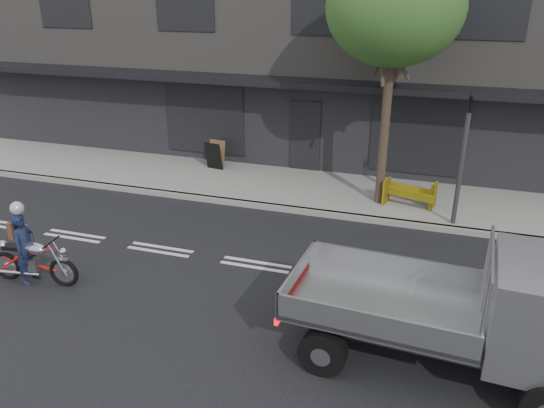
{
  "coord_description": "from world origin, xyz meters",
  "views": [
    {
      "loc": [
        3.51,
        -9.83,
        5.88
      ],
      "look_at": [
        0.22,
        0.5,
        1.31
      ],
      "focal_mm": 35.0,
      "sensor_mm": 36.0,
      "label": 1
    }
  ],
  "objects_px": {
    "motorcycle": "(33,260)",
    "sandwich_board": "(213,156)",
    "street_tree": "(395,8)",
    "rider": "(25,248)",
    "traffic_light_pole": "(461,167)",
    "construction_barrier": "(409,196)",
    "flatbed_ute": "(518,313)"
  },
  "relations": [
    {
      "from": "sandwich_board",
      "to": "motorcycle",
      "type": "bearing_deg",
      "value": -87.57
    },
    {
      "from": "sandwich_board",
      "to": "street_tree",
      "type": "bearing_deg",
      "value": -2.96
    },
    {
      "from": "rider",
      "to": "construction_barrier",
      "type": "relative_size",
      "value": 1.15
    },
    {
      "from": "sandwich_board",
      "to": "rider",
      "type": "bearing_deg",
      "value": -88.71
    },
    {
      "from": "construction_barrier",
      "to": "sandwich_board",
      "type": "distance_m",
      "value": 6.51
    },
    {
      "from": "rider",
      "to": "street_tree",
      "type": "bearing_deg",
      "value": -51.82
    },
    {
      "from": "street_tree",
      "to": "rider",
      "type": "bearing_deg",
      "value": -136.05
    },
    {
      "from": "motorcycle",
      "to": "sandwich_board",
      "type": "height_order",
      "value": "sandwich_board"
    },
    {
      "from": "rider",
      "to": "flatbed_ute",
      "type": "xyz_separation_m",
      "value": [
        9.34,
        -0.23,
        0.51
      ]
    },
    {
      "from": "motorcycle",
      "to": "flatbed_ute",
      "type": "xyz_separation_m",
      "value": [
        9.19,
        -0.23,
        0.75
      ]
    },
    {
      "from": "street_tree",
      "to": "motorcycle",
      "type": "bearing_deg",
      "value": -135.39
    },
    {
      "from": "street_tree",
      "to": "motorcycle",
      "type": "height_order",
      "value": "street_tree"
    },
    {
      "from": "street_tree",
      "to": "rider",
      "type": "distance_m",
      "value": 10.12
    },
    {
      "from": "street_tree",
      "to": "rider",
      "type": "xyz_separation_m",
      "value": [
        -6.53,
        -6.29,
        -4.5
      ]
    },
    {
      "from": "motorcycle",
      "to": "sandwich_board",
      "type": "relative_size",
      "value": 2.2
    },
    {
      "from": "flatbed_ute",
      "to": "construction_barrier",
      "type": "bearing_deg",
      "value": 111.38
    },
    {
      "from": "motorcycle",
      "to": "rider",
      "type": "distance_m",
      "value": 0.29
    },
    {
      "from": "street_tree",
      "to": "traffic_light_pole",
      "type": "xyz_separation_m",
      "value": [
        2.0,
        -0.85,
        -3.63
      ]
    },
    {
      "from": "construction_barrier",
      "to": "street_tree",
      "type": "bearing_deg",
      "value": 163.65
    },
    {
      "from": "motorcycle",
      "to": "construction_barrier",
      "type": "distance_m",
      "value": 9.4
    },
    {
      "from": "street_tree",
      "to": "construction_barrier",
      "type": "height_order",
      "value": "street_tree"
    },
    {
      "from": "traffic_light_pole",
      "to": "rider",
      "type": "xyz_separation_m",
      "value": [
        -8.53,
        -5.44,
        -0.87
      ]
    },
    {
      "from": "construction_barrier",
      "to": "rider",
      "type": "bearing_deg",
      "value": -140.52
    },
    {
      "from": "street_tree",
      "to": "rider",
      "type": "height_order",
      "value": "street_tree"
    },
    {
      "from": "rider",
      "to": "motorcycle",
      "type": "bearing_deg",
      "value": -95.74
    },
    {
      "from": "rider",
      "to": "construction_barrier",
      "type": "height_order",
      "value": "rider"
    },
    {
      "from": "street_tree",
      "to": "construction_barrier",
      "type": "relative_size",
      "value": 4.99
    },
    {
      "from": "traffic_light_pole",
      "to": "flatbed_ute",
      "type": "relative_size",
      "value": 0.7
    },
    {
      "from": "motorcycle",
      "to": "construction_barrier",
      "type": "bearing_deg",
      "value": 34.3
    },
    {
      "from": "traffic_light_pole",
      "to": "motorcycle",
      "type": "relative_size",
      "value": 1.75
    },
    {
      "from": "flatbed_ute",
      "to": "construction_barrier",
      "type": "relative_size",
      "value": 3.68
    },
    {
      "from": "motorcycle",
      "to": "sandwich_board",
      "type": "xyz_separation_m",
      "value": [
        0.84,
        7.45,
        0.08
      ]
    }
  ]
}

